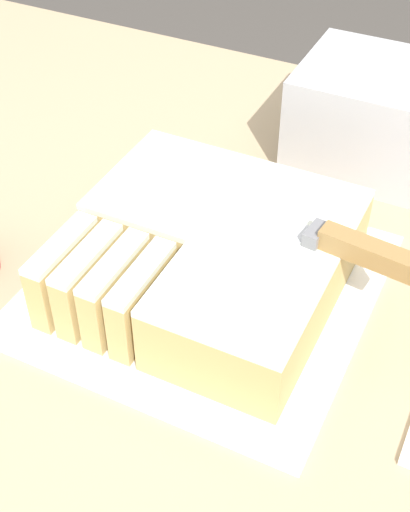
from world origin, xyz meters
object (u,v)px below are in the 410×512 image
object	(u,v)px
cake	(211,254)
storage_box	(396,121)
cake_board	(205,286)
knife	(324,237)

from	to	relation	value
cake	storage_box	xyz separation A→B (m)	(0.11, 0.32, 0.02)
cake_board	knife	distance (m)	0.15
cake_board	knife	bearing A→B (deg)	13.35
cake_board	knife	size ratio (longest dim) A/B	1.10
cake_board	cake	size ratio (longest dim) A/B	1.27
cake	knife	bearing A→B (deg)	11.41
knife	storage_box	xyz separation A→B (m)	(-0.00, 0.30, -0.03)
cake_board	storage_box	distance (m)	0.35
cake_board	storage_box	world-z (taller)	storage_box
cake	knife	distance (m)	0.12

